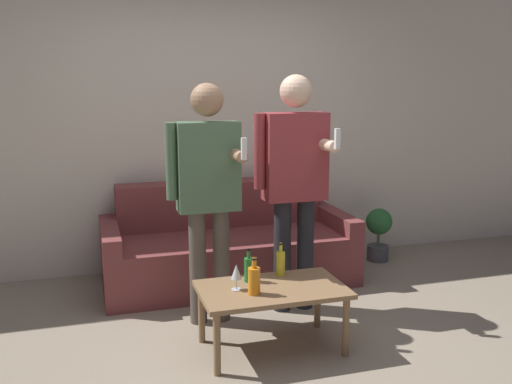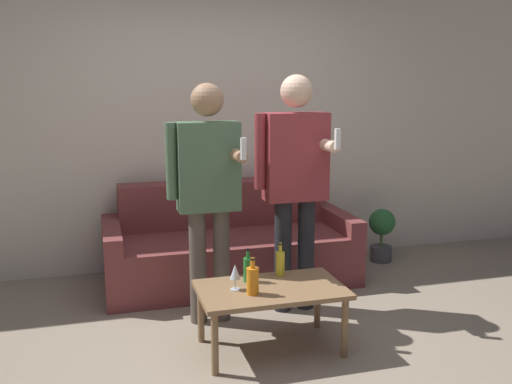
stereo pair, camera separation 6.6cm
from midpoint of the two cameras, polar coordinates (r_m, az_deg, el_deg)
ground_plane at (r=3.72m, az=1.99°, el=-16.10°), size 16.00×16.00×0.00m
wall_back at (r=5.21m, az=-4.51°, el=7.24°), size 8.00×0.06×2.70m
couch at (r=4.93m, az=-2.35°, el=-5.46°), size 2.09×0.91×0.82m
coffee_table at (r=3.66m, az=2.02°, el=-10.23°), size 0.92×0.55×0.42m
bottle_orange at (r=3.50m, az=0.21°, el=-8.78°), size 0.08×0.08×0.23m
bottle_green at (r=3.83m, az=2.93°, el=-7.08°), size 0.06×0.06×0.23m
bottle_dark at (r=3.71m, az=-0.30°, el=-7.68°), size 0.06×0.06×0.22m
wine_glass_near at (r=3.57m, az=-1.57°, el=-8.05°), size 0.07×0.07×0.17m
person_standing_left at (r=3.92m, az=-4.36°, el=0.72°), size 0.50×0.43×1.68m
person_standing_right at (r=4.13m, az=4.36°, el=1.67°), size 0.53×0.45×1.74m
potted_plant at (r=5.55m, az=12.79°, el=-3.82°), size 0.25×0.25×0.51m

